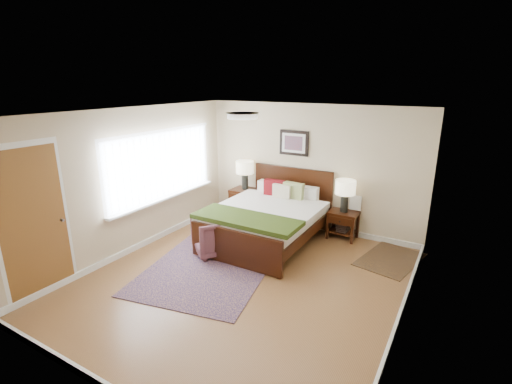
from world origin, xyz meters
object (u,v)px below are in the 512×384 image
at_px(bed, 268,214).
at_px(nightstand_right, 343,222).
at_px(lamp_left, 245,169).
at_px(armchair, 215,234).
at_px(nightstand_left, 244,195).
at_px(rug_persian, 212,265).
at_px(lamp_right, 345,190).

distance_m(bed, nightstand_right, 1.46).
height_order(lamp_left, armchair, lamp_left).
xyz_separation_m(nightstand_right, lamp_left, (-2.19, 0.01, 0.77)).
xyz_separation_m(nightstand_left, lamp_left, (0.00, 0.02, 0.56)).
xyz_separation_m(lamp_left, rug_persian, (0.69, -2.15, -1.09)).
xyz_separation_m(nightstand_right, armchair, (-1.74, -1.71, 0.01)).
distance_m(bed, lamp_right, 1.51).
height_order(lamp_left, lamp_right, lamp_left).
relative_size(bed, rug_persian, 0.85).
bearing_deg(nightstand_right, armchair, -135.49).
height_order(armchair, rug_persian, armchair).
height_order(bed, lamp_right, bed).
bearing_deg(bed, nightstand_left, 140.57).
relative_size(bed, nightstand_right, 4.14).
xyz_separation_m(lamp_right, rug_persian, (-1.51, -2.15, -0.97)).
bearing_deg(lamp_right, armchair, -135.28).
relative_size(bed, lamp_left, 3.67).
relative_size(bed, nightstand_left, 3.38).
bearing_deg(armchair, lamp_left, 142.59).
xyz_separation_m(nightstand_left, rug_persian, (0.69, -2.13, -0.53)).
relative_size(nightstand_left, armchair, 0.89).
distance_m(nightstand_right, lamp_left, 2.32).
bearing_deg(armchair, bed, 93.67).
bearing_deg(bed, lamp_left, 139.84).
bearing_deg(armchair, nightstand_left, 142.77).
distance_m(bed, nightstand_left, 1.34).
relative_size(bed, lamp_right, 3.67).
bearing_deg(lamp_left, lamp_right, 0.00).
relative_size(nightstand_left, lamp_right, 1.08).
height_order(bed, armchair, bed).
height_order(nightstand_left, armchair, armchair).
distance_m(armchair, rug_persian, 0.59).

